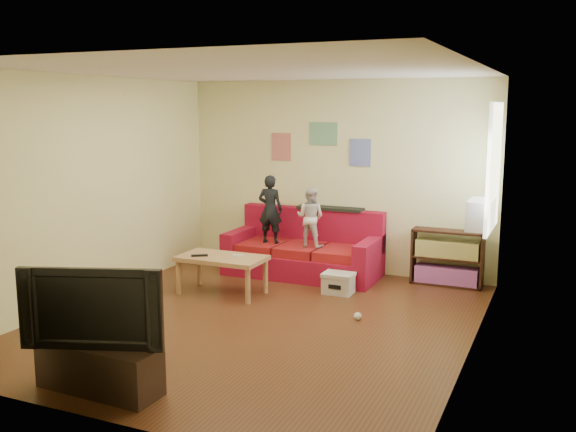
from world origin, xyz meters
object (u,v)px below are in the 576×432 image
at_px(child_b, 310,217).
at_px(television, 96,305).
at_px(tv_stand, 99,368).
at_px(bookshelf, 447,261).
at_px(file_box, 338,283).
at_px(sofa, 305,252).
at_px(coffee_table, 222,262).
at_px(child_a, 270,209).

xyz_separation_m(child_b, television, (-0.28, -4.00, -0.11)).
height_order(child_b, tv_stand, child_b).
distance_m(bookshelf, file_box, 1.52).
height_order(sofa, coffee_table, sofa).
distance_m(tv_stand, television, 0.54).
bearing_deg(bookshelf, sofa, -173.27).
bearing_deg(file_box, bookshelf, 38.59).
relative_size(coffee_table, bookshelf, 1.17).
height_order(child_a, coffee_table, child_a).
bearing_deg(file_box, child_b, 138.04).
relative_size(bookshelf, television, 0.79).
height_order(child_b, television, child_b).
xyz_separation_m(sofa, child_b, (0.15, -0.17, 0.54)).
height_order(coffee_table, bookshelf, bookshelf).
height_order(sofa, bookshelf, sofa).
relative_size(sofa, television, 1.81).
xyz_separation_m(child_b, bookshelf, (1.78, 0.40, -0.52)).
relative_size(child_b, television, 0.70).
relative_size(child_a, tv_stand, 0.88).
bearing_deg(tv_stand, sofa, 90.21).
relative_size(bookshelf, tv_stand, 0.85).
xyz_separation_m(sofa, television, (-0.13, -4.17, 0.43)).
distance_m(coffee_table, bookshelf, 2.95).
bearing_deg(child_a, sofa, -163.49).
distance_m(file_box, tv_stand, 3.57).
distance_m(bookshelf, tv_stand, 4.86).
distance_m(coffee_table, tv_stand, 2.90).
distance_m(child_b, file_box, 1.08).
xyz_separation_m(file_box, tv_stand, (-0.88, -3.45, 0.07)).
xyz_separation_m(coffee_table, tv_stand, (0.45, -2.85, -0.21)).
height_order(child_b, bookshelf, child_b).
distance_m(child_a, bookshelf, 2.49).
bearing_deg(sofa, coffee_table, -113.90).
bearing_deg(file_box, tv_stand, -104.31).
bearing_deg(sofa, child_a, -159.16).
xyz_separation_m(file_box, television, (-0.88, -3.45, 0.61)).
height_order(sofa, file_box, sofa).
distance_m(child_a, tv_stand, 4.07).
relative_size(sofa, child_a, 2.21).
distance_m(sofa, child_b, 0.58).
bearing_deg(child_a, child_b, 175.67).
xyz_separation_m(bookshelf, television, (-2.06, -4.40, 0.41)).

